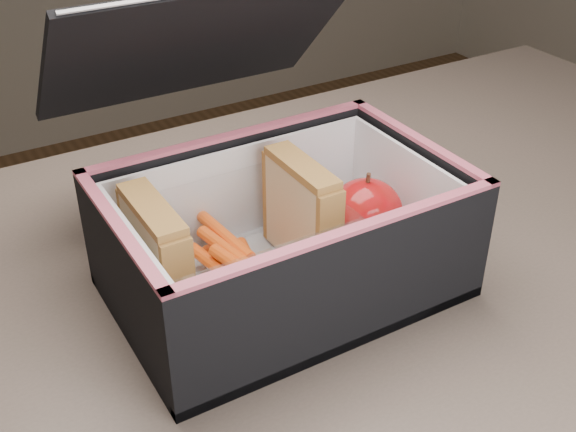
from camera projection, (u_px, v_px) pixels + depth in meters
name	position (u px, v px, depth m)	size (l,w,h in m)	color
kitchen_table	(363.00, 379.00, 0.65)	(1.20, 0.80, 0.75)	brown
lunch_bag	(280.00, 226.00, 0.59)	(0.28, 0.31, 0.24)	black
plastic_tub	(233.00, 249.00, 0.59)	(0.17, 0.12, 0.07)	white
sandwich_left	(157.00, 258.00, 0.55)	(0.02, 0.09, 0.10)	tan
sandwich_right	(301.00, 213.00, 0.61)	(0.02, 0.08, 0.09)	tan
carrot_sticks	(239.00, 268.00, 0.59)	(0.06, 0.15, 0.03)	#E94812
paper_napkin	(359.00, 239.00, 0.65)	(0.07, 0.08, 0.01)	white
red_apple	(366.00, 212.00, 0.63)	(0.09, 0.09, 0.07)	maroon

